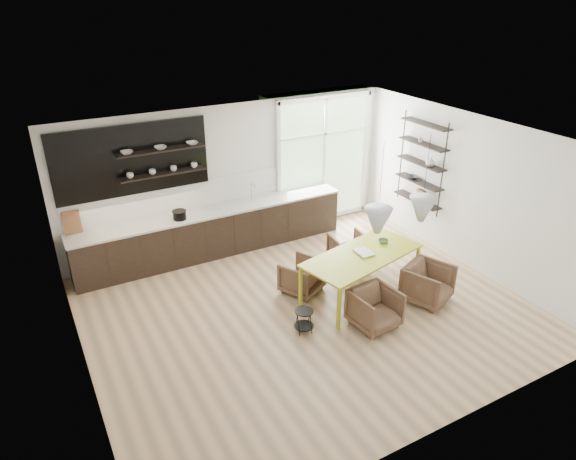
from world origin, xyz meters
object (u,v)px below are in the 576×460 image
object	(u,v)px
armchair_back_left	(302,276)
armchair_back_right	(348,249)
dining_table	(362,257)
armchair_front_left	(375,309)
wire_stool	(304,318)
armchair_front_right	(428,284)

from	to	relation	value
armchair_back_left	armchair_back_right	distance (m)	1.38
dining_table	armchair_front_left	xyz separation A→B (m)	(-0.36, -0.87, -0.42)
dining_table	armchair_back_left	bearing A→B (deg)	132.80
armchair_front_left	wire_stool	xyz separation A→B (m)	(-1.07, 0.40, -0.07)
armchair_back_right	armchair_front_right	distance (m)	1.81
dining_table	armchair_front_left	world-z (taller)	dining_table
armchair_back_left	armchair_front_right	world-z (taller)	armchair_front_right
armchair_front_right	armchair_back_right	bearing A→B (deg)	81.66
armchair_front_right	armchair_front_left	bearing A→B (deg)	164.18
armchair_back_right	wire_stool	world-z (taller)	armchair_back_right
wire_stool	armchair_back_right	bearing A→B (deg)	38.70
armchair_back_right	armchair_front_right	size ratio (longest dim) A/B	0.89
dining_table	armchair_front_left	bearing A→B (deg)	-125.52
armchair_back_right	wire_stool	bearing A→B (deg)	47.14
armchair_back_left	armchair_front_left	xyz separation A→B (m)	(0.50, -1.45, 0.02)
armchair_back_left	wire_stool	bearing A→B (deg)	34.71
armchair_front_right	wire_stool	world-z (taller)	armchair_front_right
armchair_back_right	armchair_front_right	bearing A→B (deg)	112.21
dining_table	armchair_front_left	size ratio (longest dim) A/B	3.32
armchair_front_right	wire_stool	distance (m)	2.32
armchair_back_left	armchair_back_right	bearing A→B (deg)	172.24
armchair_front_left	armchair_front_right	bearing A→B (deg)	1.45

